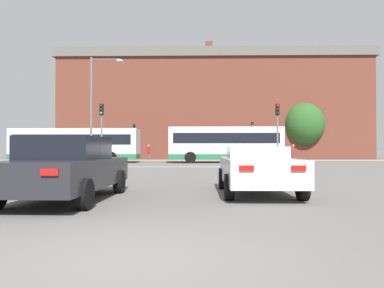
{
  "coord_description": "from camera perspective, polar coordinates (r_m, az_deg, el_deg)",
  "views": [
    {
      "loc": [
        0.78,
        -4.2,
        1.23
      ],
      "look_at": [
        0.12,
        28.4,
        1.67
      ],
      "focal_mm": 35.0,
      "sensor_mm": 36.0,
      "label": 1
    }
  ],
  "objects": [
    {
      "name": "traffic_light_near_left",
      "position": [
        27.13,
        -13.63,
        2.9
      ],
      "size": [
        0.26,
        0.31,
        4.42
      ],
      "color": "slate",
      "rests_on": "ground_plane"
    },
    {
      "name": "stop_line_strip",
      "position": [
        25.82,
        -0.57,
        -3.5
      ],
      "size": [
        9.8,
        0.3,
        0.01
      ],
      "primitive_type": "cube",
      "color": "silver",
      "rests_on": "ground_plane"
    },
    {
      "name": "traffic_light_near_right",
      "position": [
        26.99,
        12.91,
        2.91
      ],
      "size": [
        0.26,
        0.31,
        4.41
      ],
      "color": "slate",
      "rests_on": "ground_plane"
    },
    {
      "name": "traffic_light_far_right",
      "position": [
        40.89,
        9.18,
        1.43
      ],
      "size": [
        0.26,
        0.31,
        4.15
      ],
      "color": "slate",
      "rests_on": "ground_plane"
    },
    {
      "name": "bus_crossing_trailing",
      "position": [
        35.67,
        -17.3,
        -0.07
      ],
      "size": [
        11.46,
        2.67,
        3.07
      ],
      "rotation": [
        0.0,
        0.0,
        1.57
      ],
      "color": "silver",
      "rests_on": "ground_plane"
    },
    {
      "name": "car_saloon_left",
      "position": [
        9.52,
        -18.53,
        -3.47
      ],
      "size": [
        2.15,
        4.8,
        1.53
      ],
      "rotation": [
        0.0,
        0.0,
        -0.02
      ],
      "color": "#232328",
      "rests_on": "ground_plane"
    },
    {
      "name": "ground_plane",
      "position": [
        4.45,
        -9.33,
        -16.85
      ],
      "size": [
        400.0,
        400.0,
        0.0
      ],
      "primitive_type": "plane",
      "color": "#605E5B"
    },
    {
      "name": "pedestrian_walking_east",
      "position": [
        41.62,
        -6.63,
        -1.08
      ],
      "size": [
        0.45,
        0.42,
        1.71
      ],
      "rotation": [
        0.0,
        0.0,
        5.59
      ],
      "color": "brown",
      "rests_on": "ground_plane"
    },
    {
      "name": "brick_civic_building",
      "position": [
        52.22,
        3.1,
        5.3
      ],
      "size": [
        38.86,
        15.74,
        15.19
      ],
      "color": "brown",
      "rests_on": "ground_plane"
    },
    {
      "name": "car_roadster_right",
      "position": [
        10.44,
        9.92,
        -3.79
      ],
      "size": [
        1.97,
        4.28,
        1.29
      ],
      "rotation": [
        0.0,
        0.0,
        -0.0
      ],
      "color": "silver",
      "rests_on": "ground_plane"
    },
    {
      "name": "pedestrian_waiting",
      "position": [
        42.93,
        15.18,
        -1.02
      ],
      "size": [
        0.32,
        0.44,
        1.74
      ],
      "rotation": [
        0.0,
        0.0,
        4.44
      ],
      "color": "#333851",
      "rests_on": "ground_plane"
    },
    {
      "name": "traffic_light_far_left",
      "position": [
        40.72,
        -8.83,
        1.25
      ],
      "size": [
        0.26,
        0.31,
        3.93
      ],
      "color": "slate",
      "rests_on": "ground_plane"
    },
    {
      "name": "tree_by_building",
      "position": [
        46.53,
        16.72,
        2.93
      ],
      "size": [
        4.8,
        4.8,
        6.74
      ],
      "color": "#4C3823",
      "rests_on": "ground_plane"
    },
    {
      "name": "street_lamp_junction",
      "position": [
        27.21,
        -14.33,
        6.52
      ],
      "size": [
        2.32,
        0.36,
        7.67
      ],
      "color": "slate",
      "rests_on": "ground_plane"
    },
    {
      "name": "bus_crossing_lead",
      "position": [
        33.72,
        5.1,
        0.04
      ],
      "size": [
        10.07,
        2.77,
        3.18
      ],
      "rotation": [
        0.0,
        0.0,
        1.57
      ],
      "color": "silver",
      "rests_on": "ground_plane"
    },
    {
      "name": "far_pavement",
      "position": [
        40.91,
        0.07,
        -2.49
      ],
      "size": [
        70.89,
        2.5,
        0.01
      ],
      "primitive_type": "cube",
      "color": "#A09B91",
      "rests_on": "ground_plane"
    },
    {
      "name": "pedestrian_walking_west",
      "position": [
        41.65,
        -12.96,
        -1.18
      ],
      "size": [
        0.38,
        0.46,
        1.59
      ],
      "rotation": [
        0.0,
        0.0,
        4.24
      ],
      "color": "#333851",
      "rests_on": "ground_plane"
    }
  ]
}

